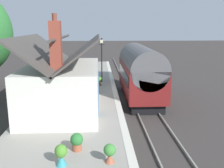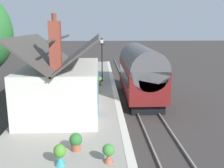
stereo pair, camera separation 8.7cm
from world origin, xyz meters
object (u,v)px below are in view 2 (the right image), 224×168
planter_under_sign (76,141)px  planter_bench_right (60,155)px  bench_by_lamp (94,73)px  lamp_post_platform (102,52)px  planter_bench_left (73,77)px  planter_edge_far (100,81)px  bench_near_building (95,66)px  station_building (63,86)px  bench_mid_platform (91,69)px  train (141,73)px  planter_edge_near (109,153)px  planter_corner_building (51,83)px  planter_by_door (63,82)px

planter_under_sign → planter_bench_right: size_ratio=0.94×
bench_by_lamp → lamp_post_platform: lamp_post_platform is taller
planter_bench_left → planter_bench_right: planter_bench_right is taller
planter_edge_far → lamp_post_platform: bearing=-8.5°
planter_edge_far → planter_under_sign: 11.69m
bench_near_building → planter_bench_left: (-5.71, 1.93, -0.07)m
planter_under_sign → planter_bench_left: bearing=6.2°
bench_near_building → planter_bench_left: bench_near_building is taller
bench_by_lamp → lamp_post_platform: (-1.56, -0.80, 2.25)m
station_building → bench_mid_platform: size_ratio=5.16×
planter_edge_far → bench_near_building: bearing=4.0°
train → bench_near_building: 9.61m
planter_under_sign → planter_bench_right: 1.22m
planter_edge_near → planter_bench_left: 14.64m
bench_mid_platform → planter_edge_near: size_ratio=1.87×
station_building → planter_bench_left: bearing=1.7°
planter_bench_right → lamp_post_platform: 14.51m
planter_edge_near → lamp_post_platform: lamp_post_platform is taller
planter_corner_building → planter_bench_right: bearing=-168.0°
planter_bench_left → planter_under_sign: (-13.36, -1.46, -0.00)m
planter_by_door → station_building: bearing=-171.7°
planter_corner_building → planter_edge_near: bearing=-159.9°
planter_by_door → planter_corner_building: planter_corner_building is taller
planter_edge_far → planter_under_sign: size_ratio=1.00×
lamp_post_platform → bench_mid_platform: bearing=15.5°
train → planter_under_sign: size_ratio=10.97×
bench_mid_platform → bench_by_lamp: bearing=-172.6°
bench_by_lamp → planter_edge_near: 15.70m
bench_mid_platform → planter_by_door: bench_mid_platform is taller
planter_bench_right → train: bearing=-22.5°
planter_under_sign → lamp_post_platform: size_ratio=0.19×
planter_edge_near → lamp_post_platform: bearing=0.4°
station_building → bench_near_building: station_building is taller
station_building → planter_under_sign: 5.46m
station_building → bench_by_lamp: bearing=-9.7°
planter_by_door → planter_corner_building: 1.04m
planter_under_sign → planter_corner_building: planter_corner_building is taller
bench_near_building → lamp_post_platform: bearing=-173.0°
planter_under_sign → planter_corner_building: (10.75, 3.00, 0.02)m
train → bench_near_building: train is taller
station_building → bench_near_building: size_ratio=5.17×
planter_by_door → planter_corner_building: (-0.52, 0.90, 0.03)m
bench_mid_platform → train: bearing=-148.9°
station_building → planter_bench_left: 8.24m
lamp_post_platform → planter_under_sign: bearing=174.7°
bench_by_lamp → train: bearing=-138.8°
bench_by_lamp → planter_edge_far: (-3.01, -0.58, -0.06)m
planter_edge_near → train: bearing=-14.6°
planter_under_sign → planter_corner_building: bearing=15.6°
bench_near_building → planter_bench_left: bearing=161.4°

